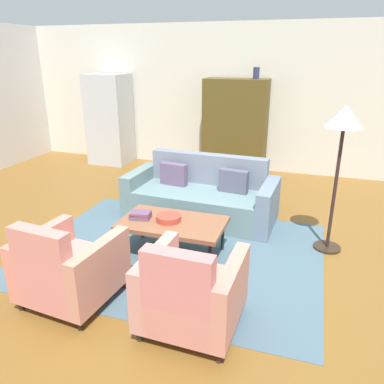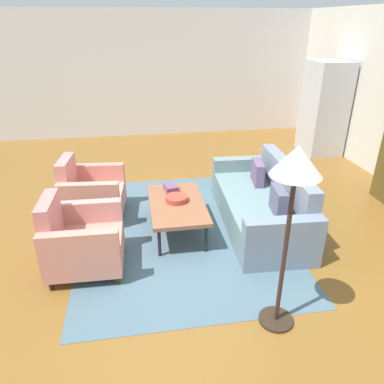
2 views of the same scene
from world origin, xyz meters
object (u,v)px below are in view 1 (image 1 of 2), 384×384
Objects in this scene: couch at (202,197)px; armchair_right at (190,295)px; vase_tall at (256,73)px; book_stack at (140,215)px; fruit_bowl at (169,218)px; armchair_left at (67,271)px; floor_lamp at (343,131)px; coffee_table at (173,224)px; refrigerator at (110,119)px; cabinet at (235,127)px.

armchair_right is (0.59, -2.35, 0.06)m from couch.
vase_tall reaches higher than couch.
fruit_bowl is at bearing 6.21° from book_stack.
armchair_left is 1.30m from fruit_bowl.
vase_tall is 0.12× the size of floor_lamp.
couch is at bearing 89.80° from coffee_table.
refrigerator reaches higher than couch.
floor_lamp is (2.34, 1.87, 1.10)m from armchair_left.
armchair_right is 1.50m from book_stack.
coffee_table is 4.18× the size of fruit_bowl.
couch is 8.27× the size of book_stack.
cabinet is 8.79× the size of vase_tall.
refrigerator is 1.08× the size of floor_lamp.
armchair_left is at bearing -178.39° from armchair_right.
vase_tall is at bearing 84.66° from coffee_table.
coffee_table is 4.63× the size of book_stack.
coffee_table is 4.35m from refrigerator.
book_stack is (0.22, 1.13, 0.12)m from armchair_left.
armchair_right is 1.34m from fruit_bowl.
vase_tall reaches higher than book_stack.
fruit_bowl is (-0.64, 1.17, 0.11)m from armchair_right.
floor_lamp is (1.41, -2.77, -0.46)m from vase_tall.
armchair_right is (0.60, -1.17, -0.04)m from coffee_table.
book_stack is at bearing -160.69° from floor_lamp.
floor_lamp is (1.73, -0.48, 1.16)m from couch.
book_stack is 3.56m from cabinet.
cabinet reaches higher than armchair_left.
vase_tall is 0.11× the size of refrigerator.
fruit_bowl is at bearing 69.59° from armchair_left.
coffee_table is at bearing 118.77° from armchair_right.
armchair_left is at bearing -141.35° from floor_lamp.
book_stack is 0.14× the size of cabinet.
armchair_left is 0.51× the size of floor_lamp.
couch is 2.43× the size of armchair_right.
cabinet is 0.97× the size of refrigerator.
armchair_left reaches higher than coffee_table.
floor_lamp is (1.78, 0.71, 0.99)m from fruit_bowl.
vase_tall reaches higher than cabinet.
vase_tall reaches higher than armchair_left.
fruit_bowl is 0.17× the size of floor_lamp.
couch is at bearing 72.33° from book_stack.
book_stack is (-0.39, -0.04, 0.08)m from coffee_table.
armchair_right is at bearing 5.20° from armchair_left.
armchair_right is at bearing -82.35° from cabinet.
floor_lamp is at bearing 22.14° from coffee_table.
couch is at bearing -97.98° from vase_tall.
vase_tall is at bearing 78.56° from book_stack.
fruit_bowl is at bearing 120.56° from armchair_right.
cabinet is 1.05× the size of floor_lamp.
coffee_table is 5.86× the size of vase_tall.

